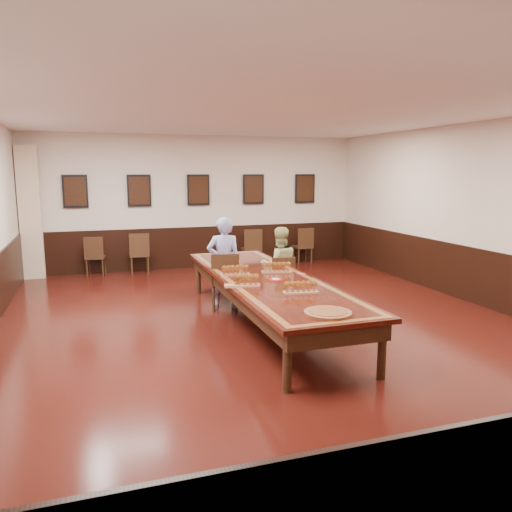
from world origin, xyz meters
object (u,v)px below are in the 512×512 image
object	(u,v)px
chair_man	(225,281)
spare_chair_d	(303,245)
spare_chair_a	(95,256)
conference_table	(266,286)
carved_platter	(328,313)
spare_chair_b	(139,253)
person_woman	(279,266)
chair_woman	(281,280)
spare_chair_c	(251,248)
person_man	(224,263)

from	to	relation	value
chair_man	spare_chair_d	world-z (taller)	chair_man
chair_man	spare_chair_a	xyz separation A→B (m)	(-2.07, 3.67, -0.05)
conference_table	carved_platter	distance (m)	2.11
spare_chair_a	spare_chair_d	world-z (taller)	spare_chair_d
spare_chair_b	spare_chair_d	world-z (taller)	spare_chair_b
spare_chair_b	person_woman	size ratio (longest dim) A/B	0.69
spare_chair_a	conference_table	world-z (taller)	spare_chair_a
chair_woman	spare_chair_d	bearing A→B (deg)	-113.49
spare_chair_a	spare_chair_c	distance (m)	3.67
chair_woman	spare_chair_c	distance (m)	3.57
conference_table	carved_platter	bearing A→B (deg)	-90.08
spare_chair_a	person_man	world-z (taller)	person_man
person_woman	carved_platter	bearing A→B (deg)	84.08
spare_chair_a	spare_chair_c	bearing A→B (deg)	-173.33
spare_chair_b	carved_platter	world-z (taller)	spare_chair_b
spare_chair_d	person_man	world-z (taller)	person_man
spare_chair_d	spare_chair_c	bearing A→B (deg)	4.17
spare_chair_b	carved_platter	xyz separation A→B (m)	(1.48, -6.73, 0.29)
chair_man	person_man	size ratio (longest dim) A/B	0.63
person_man	spare_chair_d	bearing A→B (deg)	-119.93
spare_chair_b	person_man	size ratio (longest dim) A/B	0.60
spare_chair_c	conference_table	xyz separation A→B (m)	(-1.22, -4.56, 0.13)
spare_chair_c	person_woman	world-z (taller)	person_woman
spare_chair_b	spare_chair_d	xyz separation A→B (m)	(4.12, 0.02, -0.02)
chair_man	carved_platter	xyz separation A→B (m)	(0.38, -3.17, 0.27)
spare_chair_b	conference_table	world-z (taller)	spare_chair_b
spare_chair_d	conference_table	size ratio (longest dim) A/B	0.18
carved_platter	spare_chair_c	bearing A→B (deg)	79.63
chair_man	spare_chair_b	world-z (taller)	chair_man
spare_chair_c	spare_chair_d	world-z (taller)	spare_chair_c
spare_chair_a	person_woman	distance (m)	4.76
person_man	spare_chair_a	bearing A→B (deg)	-48.85
spare_chair_a	spare_chair_c	world-z (taller)	spare_chair_c
spare_chair_d	conference_table	distance (m)	5.35
spare_chair_d	carved_platter	size ratio (longest dim) A/B	1.43
chair_man	person_woman	xyz separation A→B (m)	(1.02, 0.06, 0.19)
spare_chair_b	spare_chair_c	distance (m)	2.70
spare_chair_a	carved_platter	world-z (taller)	spare_chair_a
chair_man	spare_chair_c	distance (m)	3.84
spare_chair_a	conference_table	bearing A→B (deg)	126.81
spare_chair_a	spare_chair_c	xyz separation A→B (m)	(3.66, -0.18, 0.03)
spare_chair_b	conference_table	distance (m)	4.86
person_woman	person_man	bearing A→B (deg)	2.84
spare_chair_a	spare_chair_d	xyz separation A→B (m)	(5.08, -0.09, 0.01)
spare_chair_d	carved_platter	distance (m)	7.26
spare_chair_c	spare_chair_d	size ratio (longest dim) A/B	1.04
person_man	person_woman	bearing A→B (deg)	-171.79
person_man	conference_table	world-z (taller)	person_man
conference_table	spare_chair_c	bearing A→B (deg)	75.08
chair_man	person_man	xyz separation A→B (m)	(0.02, 0.10, 0.30)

